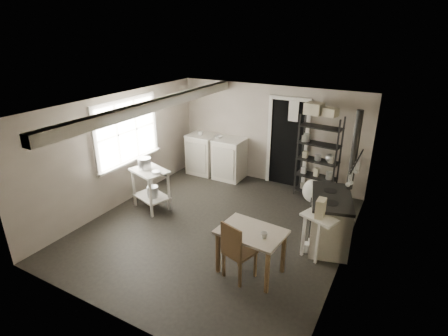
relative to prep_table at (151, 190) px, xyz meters
The scene contains 31 objects.
floor 1.60m from the prep_table, ahead, with size 5.00×5.00×0.00m, color black.
ceiling 2.45m from the prep_table, ahead, with size 5.00×5.00×0.00m, color white.
wall_back 3.01m from the prep_table, 57.86° to the left, with size 4.50×0.02×2.30m, color #B0A496.
wall_front 3.06m from the prep_table, 58.60° to the right, with size 4.50×0.02×2.30m, color #B0A496.
wall_left 1.03m from the prep_table, behind, with size 0.02×5.00×2.30m, color #B0A496.
wall_right 3.87m from the prep_table, ahead, with size 0.02×5.00×2.30m, color #B0A496.
window 1.30m from the prep_table, 166.29° to the left, with size 0.12×1.76×1.28m, color silver, non-canonical shape.
doorway 3.21m from the prep_table, 50.62° to the left, with size 0.96×0.10×2.08m, color silver, non-canonical shape.
ceiling_beam 1.83m from the prep_table, ahead, with size 0.18×5.00×0.18m, color silver, non-canonical shape.
wallpaper_panel 3.86m from the prep_table, ahead, with size 0.01×5.00×2.30m, color #B7B095, non-canonical shape.
utensil_rail 3.95m from the prep_table, ahead, with size 0.06×1.20×0.44m, color #B9B9BC, non-canonical shape.
prep_table is the anchor object (origin of this frame).
stockpot 0.55m from the prep_table, behind, with size 0.26×0.26×0.28m, color #B9B9BC.
saucepan 0.51m from the prep_table, 16.52° to the right, with size 0.17×0.17×0.10m, color #B9B9BC.
bucket 0.07m from the prep_table, 21.15° to the right, with size 0.22×0.22×0.24m, color #B9B9BC.
base_cabinets 2.16m from the prep_table, 82.43° to the left, with size 1.52×0.65×1.00m, color beige, non-canonical shape.
mixing_bowl 2.21m from the prep_table, 79.71° to the left, with size 0.27×0.27×0.07m, color silver.
counter_cup 2.14m from the prep_table, 93.01° to the left, with size 0.13×0.13×0.10m, color silver.
shelf_rack 3.56m from the prep_table, 37.38° to the left, with size 0.87×0.34×1.83m, color black, non-canonical shape.
shelf_jar 3.38m from the prep_table, 40.53° to the left, with size 0.09×0.09×0.19m, color silver.
storage_box_a 3.73m from the prep_table, 39.19° to the left, with size 0.34×0.29×0.23m, color beige.
storage_box_b 3.96m from the prep_table, 35.63° to the left, with size 0.26×0.24×0.17m, color beige.
stove 3.50m from the prep_table, ahead, with size 0.63×1.14×0.89m, color beige, non-canonical shape.
stovepipe 3.95m from the prep_table, 13.94° to the left, with size 0.12×0.12×1.50m, color black, non-canonical shape.
side_ledge 3.44m from the prep_table, ahead, with size 0.54×0.29×0.83m, color silver, non-canonical shape.
oats_box 3.50m from the prep_table, ahead, with size 0.12×0.20×0.29m, color beige.
work_table 2.77m from the prep_table, 18.37° to the right, with size 0.96×0.67×0.73m, color beige, non-canonical shape.
table_cup 3.05m from the prep_table, 18.48° to the right, with size 0.10×0.10×0.09m, color silver.
chair 2.74m from the prep_table, 22.45° to the right, with size 0.39×0.41×0.95m, color brown, non-canonical shape.
flour_sack 3.37m from the prep_table, 33.33° to the left, with size 0.42×0.36×0.51m, color white.
floor_crock 3.25m from the prep_table, ahead, with size 0.13×0.13×0.16m, color silver.
Camera 1 is at (2.84, -4.86, 3.50)m, focal length 28.00 mm.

